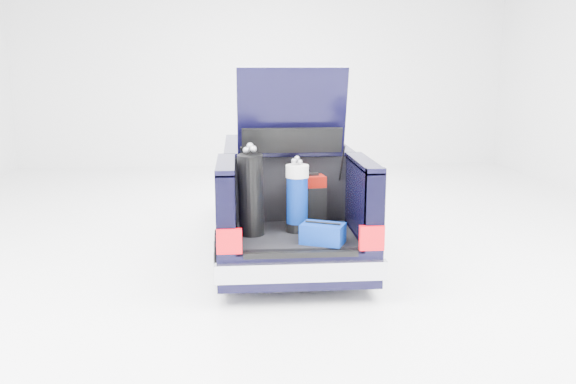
{
  "coord_description": "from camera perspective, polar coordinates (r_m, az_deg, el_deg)",
  "views": [
    {
      "loc": [
        -0.64,
        -8.17,
        2.49
      ],
      "look_at": [
        0.0,
        -0.5,
        0.88
      ],
      "focal_mm": 38.0,
      "sensor_mm": 36.0,
      "label": 1
    }
  ],
  "objects": [
    {
      "name": "ground",
      "position": [
        8.57,
        -0.28,
        -5.07
      ],
      "size": [
        14.0,
        14.0,
        0.0
      ],
      "primitive_type": "plane",
      "color": "white",
      "rests_on": "ground"
    },
    {
      "name": "car",
      "position": [
        8.5,
        -0.34,
        -0.52
      ],
      "size": [
        1.87,
        4.65,
        2.47
      ],
      "color": "black",
      "rests_on": "ground"
    },
    {
      "name": "red_suitcase",
      "position": [
        7.27,
        1.92,
        -0.82
      ],
      "size": [
        0.41,
        0.3,
        0.63
      ],
      "rotation": [
        0.0,
        0.0,
        0.13
      ],
      "color": "#670903",
      "rests_on": "car"
    },
    {
      "name": "black_golf_bag",
      "position": [
        6.82,
        -3.49,
        -0.24
      ],
      "size": [
        0.38,
        0.4,
        1.03
      ],
      "rotation": [
        0.0,
        0.0,
        -0.33
      ],
      "color": "black",
      "rests_on": "car"
    },
    {
      "name": "blue_golf_bag",
      "position": [
        6.97,
        0.86,
        -0.53
      ],
      "size": [
        0.34,
        0.34,
        0.88
      ],
      "rotation": [
        0.0,
        0.0,
        -0.35
      ],
      "color": "black",
      "rests_on": "car"
    },
    {
      "name": "blue_duffel",
      "position": [
        6.58,
        3.28,
        -3.89
      ],
      "size": [
        0.53,
        0.45,
        0.24
      ],
      "rotation": [
        0.0,
        0.0,
        -0.42
      ],
      "color": "navy",
      "rests_on": "car"
    }
  ]
}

